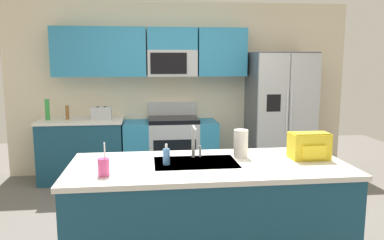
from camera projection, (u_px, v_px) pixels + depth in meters
name	position (u px, v px, depth m)	size (l,w,h in m)	color
ground_plane	(200.00, 228.00, 3.94)	(9.00, 9.00, 0.00)	#66605B
kitchen_wall_unit	(172.00, 78.00, 5.74)	(5.20, 0.43, 2.60)	beige
back_counter	(82.00, 150.00, 5.47)	(1.19, 0.63, 0.90)	navy
range_oven	(171.00, 148.00, 5.62)	(1.36, 0.61, 1.10)	#B7BABF
refrigerator	(280.00, 115.00, 5.66)	(0.90, 0.76, 1.85)	#4C4F54
island_counter	(208.00, 215.00, 3.15)	(2.26, 0.96, 0.90)	navy
toaster	(102.00, 113.00, 5.37)	(0.28, 0.16, 0.18)	#B7BABF
pepper_mill	(67.00, 113.00, 5.36)	(0.05, 0.05, 0.20)	brown
bottle_green	(47.00, 110.00, 5.32)	(0.06, 0.06, 0.29)	green
sink_faucet	(194.00, 139.00, 3.23)	(0.09, 0.21, 0.28)	#B7BABF
drink_cup_pink	(104.00, 167.00, 2.74)	(0.08, 0.08, 0.25)	#EA4C93
soap_dispenser	(166.00, 156.00, 3.04)	(0.06, 0.06, 0.17)	#4C8CD8
paper_towel_roll	(241.00, 143.00, 3.27)	(0.12, 0.12, 0.24)	white
backpack	(309.00, 145.00, 3.21)	(0.32, 0.22, 0.23)	yellow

